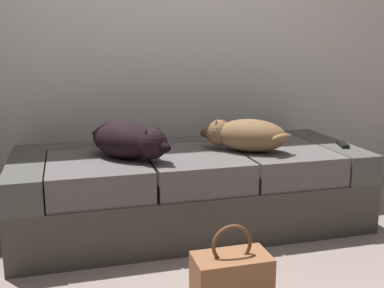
% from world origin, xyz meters
% --- Properties ---
extents(couch, '(2.06, 0.86, 0.47)m').
position_xyz_m(couch, '(0.00, 1.08, 0.23)').
color(couch, '#46423B').
rests_on(couch, ground).
extents(dog_dark, '(0.47, 0.53, 0.20)m').
position_xyz_m(dog_dark, '(-0.37, 0.99, 0.57)').
color(dog_dark, black).
rests_on(dog_dark, couch).
extents(dog_tan, '(0.51, 0.44, 0.19)m').
position_xyz_m(dog_tan, '(0.31, 0.98, 0.57)').
color(dog_tan, brown).
rests_on(dog_tan, couch).
extents(tv_remote, '(0.09, 0.16, 0.02)m').
position_xyz_m(tv_remote, '(0.95, 0.94, 0.48)').
color(tv_remote, black).
rests_on(tv_remote, couch).
extents(handbag, '(0.32, 0.18, 0.38)m').
position_xyz_m(handbag, '(-0.07, 0.14, 0.13)').
color(handbag, '#955E3C').
rests_on(handbag, ground).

